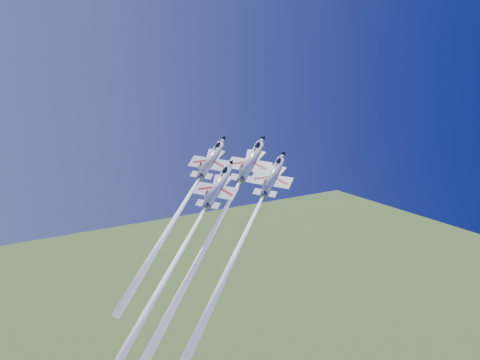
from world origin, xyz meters
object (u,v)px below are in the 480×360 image
jet_left (182,208)px  jet_slot (174,264)px  jet_right (245,233)px  jet_lead (214,230)px

jet_left → jet_slot: size_ratio=0.81×
jet_right → jet_slot: bearing=-134.4°
jet_lead → jet_right: (2.59, -8.66, 1.23)m
jet_right → jet_slot: (-15.30, 2.14, -4.24)m
jet_right → jet_left: bearing=167.6°
jet_right → jet_slot: 16.02m
jet_left → jet_right: size_ratio=0.97×
jet_left → jet_right: bearing=-12.4°
jet_lead → jet_slot: 14.60m
jet_right → jet_slot: size_ratio=0.83×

